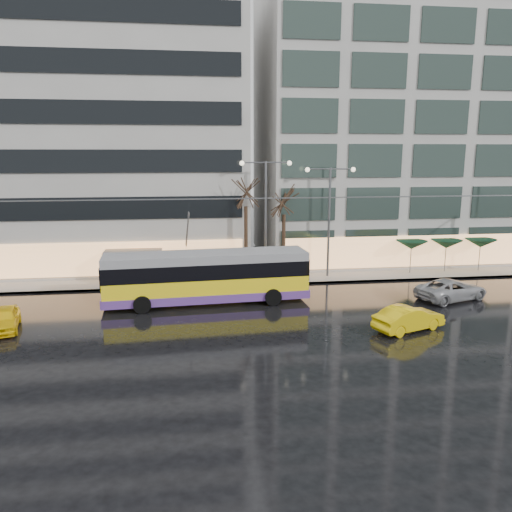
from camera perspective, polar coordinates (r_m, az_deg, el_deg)
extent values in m
plane|color=black|center=(28.67, 0.33, -8.14)|extent=(140.00, 140.00, 0.00)
cube|color=gray|center=(42.24, 0.43, -1.55)|extent=(80.00, 10.00, 0.15)
cube|color=slate|center=(37.48, 1.47, -3.26)|extent=(80.00, 0.10, 0.15)
cube|color=#A3A19C|center=(47.38, -23.14, 12.47)|extent=(34.00, 14.00, 22.00)
cube|color=#A3A19C|center=(51.13, 19.47, 14.29)|extent=(32.00, 14.00, 25.00)
cube|color=yellow|center=(33.00, -5.63, -3.45)|extent=(13.28, 3.63, 1.64)
cube|color=#63398F|center=(33.15, -5.61, -4.36)|extent=(13.33, 3.67, 0.55)
cube|color=black|center=(32.71, -5.68, -1.41)|extent=(13.31, 3.65, 0.98)
cube|color=gray|center=(32.55, -5.70, -0.10)|extent=(13.28, 3.63, 0.55)
cube|color=black|center=(34.02, 5.45, -1.18)|extent=(0.24, 2.51, 1.42)
cube|color=black|center=(32.79, -17.22, -2.15)|extent=(0.24, 2.51, 1.42)
cylinder|color=black|center=(35.10, 0.93, -3.49)|extent=(1.12, 0.46, 1.09)
cylinder|color=black|center=(32.53, 1.97, -4.72)|extent=(1.12, 0.46, 1.09)
cylinder|color=black|center=(34.35, -12.78, -4.12)|extent=(1.12, 0.46, 1.09)
cylinder|color=black|center=(31.72, -12.88, -5.44)|extent=(1.12, 0.46, 1.09)
cylinder|color=#595B60|center=(33.21, -7.82, 2.87)|extent=(0.34, 4.07, 2.88)
cylinder|color=#595B60|center=(33.74, -7.88, 3.00)|extent=(0.34, 4.07, 2.88)
cylinder|color=#595B60|center=(32.94, 0.71, 6.58)|extent=(42.00, 0.04, 0.04)
cylinder|color=#595B60|center=(33.44, 0.58, 6.65)|extent=(42.00, 0.04, 0.04)
cube|color=#595B60|center=(38.14, -13.87, 0.56)|extent=(4.20, 1.60, 0.12)
cube|color=silver|center=(39.08, -13.67, -1.05)|extent=(4.00, 0.05, 2.20)
cube|color=white|center=(38.68, -16.79, -1.34)|extent=(0.10, 1.40, 2.20)
cylinder|color=#595B60|center=(38.00, -16.88, -1.58)|extent=(0.10, 0.10, 2.40)
cylinder|color=#595B60|center=(39.35, -16.56, -1.12)|extent=(0.10, 0.10, 2.40)
cylinder|color=#595B60|center=(37.54, -10.85, -1.44)|extent=(0.10, 0.10, 2.40)
cylinder|color=#595B60|center=(38.91, -10.74, -0.97)|extent=(0.10, 0.10, 2.40)
cylinder|color=#595B60|center=(38.29, 1.10, 4.05)|extent=(0.18, 0.18, 9.00)
cylinder|color=#595B60|center=(37.84, -0.24, 10.64)|extent=(1.80, 0.10, 0.10)
cylinder|color=#595B60|center=(38.11, 2.49, 10.64)|extent=(1.80, 0.10, 0.10)
sphere|color=#FFF2CC|center=(37.74, -1.62, 10.56)|extent=(0.36, 0.36, 0.36)
sphere|color=#FFF2CC|center=(38.28, 3.84, 10.55)|extent=(0.36, 0.36, 0.36)
cylinder|color=#595B60|center=(39.38, 8.33, 3.77)|extent=(0.18, 0.18, 8.50)
cylinder|color=#595B60|center=(38.80, 7.21, 9.84)|extent=(1.80, 0.10, 0.10)
cylinder|color=#595B60|center=(39.29, 9.79, 9.78)|extent=(1.80, 0.10, 0.10)
sphere|color=#FFF2CC|center=(38.59, 5.90, 9.78)|extent=(0.36, 0.36, 0.36)
sphere|color=#FFF2CC|center=(39.57, 11.05, 9.68)|extent=(0.36, 0.36, 0.36)
cylinder|color=black|center=(38.56, -1.16, 1.54)|extent=(0.28, 0.28, 5.60)
cylinder|color=black|center=(39.25, 3.17, 1.19)|extent=(0.28, 0.28, 4.90)
cylinder|color=#595B60|center=(42.52, 17.25, -0.37)|extent=(0.06, 0.06, 2.20)
cone|color=#0D331D|center=(42.29, 17.34, 1.22)|extent=(2.50, 2.50, 0.70)
cylinder|color=#595B60|center=(43.85, 20.81, -0.25)|extent=(0.06, 0.06, 2.20)
cone|color=#0D331D|center=(43.63, 20.93, 1.29)|extent=(2.50, 2.50, 0.70)
cylinder|color=#595B60|center=(45.34, 24.16, -0.15)|extent=(0.06, 0.06, 2.20)
cone|color=#0D331D|center=(45.13, 24.28, 1.35)|extent=(2.50, 2.50, 0.70)
imported|color=yellow|center=(31.38, -26.85, -6.44)|extent=(2.32, 4.03, 1.29)
imported|color=yellow|center=(29.26, 17.05, -6.82)|extent=(4.47, 2.88, 1.39)
imported|color=#A7A7AB|center=(36.23, 21.45, -3.57)|extent=(5.56, 3.81, 1.41)
imported|color=black|center=(37.25, -10.97, -2.17)|extent=(0.63, 0.46, 1.61)
imported|color=#FF54CC|center=(37.04, -11.02, -0.75)|extent=(1.08, 1.09, 0.88)
imported|color=black|center=(38.74, -8.83, -1.56)|extent=(0.99, 0.96, 1.60)
imported|color=black|center=(39.54, -15.00, -1.39)|extent=(1.35, 1.04, 1.83)
imported|color=black|center=(39.37, -15.06, -0.21)|extent=(1.05, 1.05, 0.72)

